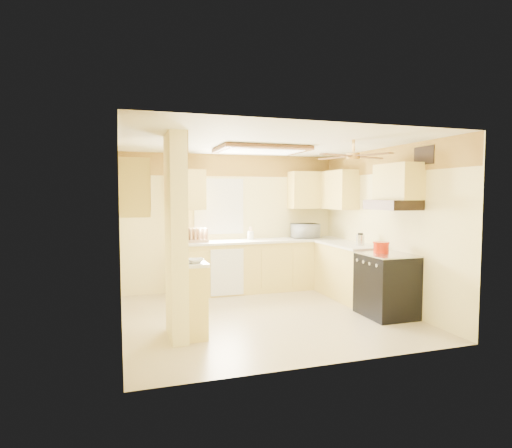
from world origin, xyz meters
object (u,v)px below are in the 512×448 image
object	(u,v)px
dutch_oven	(381,247)
kettle	(360,240)
bowl	(196,261)
microwave	(305,231)
stove	(386,285)

from	to	relation	value
dutch_oven	kettle	size ratio (longest dim) A/B	1.19
bowl	kettle	xyz separation A→B (m)	(2.87, 0.95, 0.07)
dutch_oven	microwave	bearing A→B (deg)	97.90
microwave	kettle	world-z (taller)	microwave
microwave	bowl	size ratio (longest dim) A/B	2.42
dutch_oven	kettle	world-z (taller)	kettle
microwave	dutch_oven	distance (m)	2.07
dutch_oven	kettle	bearing A→B (deg)	83.00
stove	kettle	bearing A→B (deg)	85.36
bowl	stove	bearing A→B (deg)	2.46
stove	kettle	distance (m)	1.01
stove	microwave	world-z (taller)	microwave
bowl	microwave	bearing A→B (deg)	42.61
stove	dutch_oven	xyz separation A→B (m)	(-0.02, 0.12, 0.54)
stove	dutch_oven	bearing A→B (deg)	99.04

